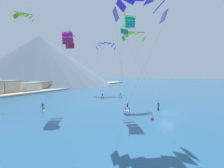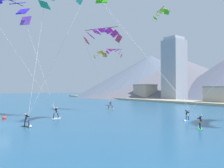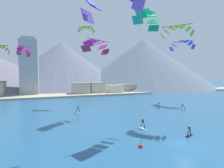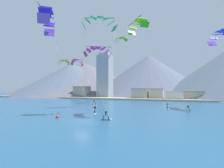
{
  "view_description": "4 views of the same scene",
  "coord_description": "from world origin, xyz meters",
  "px_view_note": "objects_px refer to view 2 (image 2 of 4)",
  "views": [
    {
      "loc": [
        -35.69,
        -6.2,
        8.29
      ],
      "look_at": [
        3.97,
        14.62,
        5.21
      ],
      "focal_mm": 28.0,
      "sensor_mm": 36.0,
      "label": 1
    },
    {
      "loc": [
        29.76,
        -4.41,
        4.48
      ],
      "look_at": [
        3.4,
        14.52,
        5.2
      ],
      "focal_mm": 35.0,
      "sensor_mm": 36.0,
      "label": 2
    },
    {
      "loc": [
        -16.72,
        -17.49,
        9.42
      ],
      "look_at": [
        -3.07,
        19.42,
        6.94
      ],
      "focal_mm": 28.0,
      "sensor_mm": 36.0,
      "label": 3
    },
    {
      "loc": [
        14.11,
        -23.42,
        5.05
      ],
      "look_at": [
        -0.67,
        14.48,
        6.14
      ],
      "focal_mm": 28.0,
      "sensor_mm": 36.0,
      "label": 4
    }
  ],
  "objects_px": {
    "parafoil_kite_near_lead": "(102,35)",
    "parafoil_kite_distant_mid_solo": "(161,13)",
    "kitesurfer_near_lead": "(110,106)",
    "kitesurfer_mid_center": "(200,125)",
    "parafoil_kite_far_right": "(10,5)",
    "kitesurfer_near_trail": "(28,123)",
    "parafoil_kite_distant_low_drift": "(114,52)",
    "kitesurfer_far_left": "(186,118)",
    "kitesurfer_far_right": "(57,115)",
    "parafoil_kite_distant_high_outer": "(100,54)",
    "race_marker_buoy": "(4,118)"
  },
  "relations": [
    {
      "from": "kitesurfer_far_left",
      "to": "parafoil_kite_distant_low_drift",
      "type": "distance_m",
      "value": 38.8
    },
    {
      "from": "kitesurfer_far_left",
      "to": "parafoil_kite_distant_high_outer",
      "type": "height_order",
      "value": "parafoil_kite_distant_high_outer"
    },
    {
      "from": "kitesurfer_far_right",
      "to": "kitesurfer_near_trail",
      "type": "bearing_deg",
      "value": -48.01
    },
    {
      "from": "kitesurfer_far_left",
      "to": "parafoil_kite_distant_high_outer",
      "type": "distance_m",
      "value": 42.85
    },
    {
      "from": "kitesurfer_near_lead",
      "to": "parafoil_kite_near_lead",
      "type": "bearing_deg",
      "value": -50.5
    },
    {
      "from": "parafoil_kite_distant_low_drift",
      "to": "kitesurfer_near_trail",
      "type": "bearing_deg",
      "value": -50.59
    },
    {
      "from": "kitesurfer_mid_center",
      "to": "parafoil_kite_distant_low_drift",
      "type": "height_order",
      "value": "parafoil_kite_distant_low_drift"
    },
    {
      "from": "kitesurfer_far_right",
      "to": "parafoil_kite_far_right",
      "type": "height_order",
      "value": "parafoil_kite_far_right"
    },
    {
      "from": "kitesurfer_mid_center",
      "to": "race_marker_buoy",
      "type": "bearing_deg",
      "value": -142.46
    },
    {
      "from": "kitesurfer_mid_center",
      "to": "parafoil_kite_far_right",
      "type": "height_order",
      "value": "parafoil_kite_far_right"
    },
    {
      "from": "kitesurfer_near_lead",
      "to": "parafoil_kite_far_right",
      "type": "relative_size",
      "value": 0.1
    },
    {
      "from": "kitesurfer_far_right",
      "to": "kitesurfer_far_left",
      "type": "bearing_deg",
      "value": 45.94
    },
    {
      "from": "kitesurfer_far_left",
      "to": "parafoil_kite_near_lead",
      "type": "relative_size",
      "value": 0.12
    },
    {
      "from": "parafoil_kite_far_right",
      "to": "parafoil_kite_distant_high_outer",
      "type": "xyz_separation_m",
      "value": [
        -18.18,
        29.36,
        -2.99
      ]
    },
    {
      "from": "parafoil_kite_near_lead",
      "to": "parafoil_kite_distant_mid_solo",
      "type": "xyz_separation_m",
      "value": [
        1.34,
        15.95,
        7.34
      ]
    },
    {
      "from": "parafoil_kite_distant_high_outer",
      "to": "parafoil_kite_far_right",
      "type": "bearing_deg",
      "value": -58.23
    },
    {
      "from": "parafoil_kite_far_right",
      "to": "parafoil_kite_distant_low_drift",
      "type": "height_order",
      "value": "parafoil_kite_far_right"
    },
    {
      "from": "kitesurfer_near_lead",
      "to": "kitesurfer_far_left",
      "type": "relative_size",
      "value": 1.0
    },
    {
      "from": "kitesurfer_near_trail",
      "to": "parafoil_kite_distant_low_drift",
      "type": "xyz_separation_m",
      "value": [
        -25.63,
        31.2,
        14.94
      ]
    },
    {
      "from": "kitesurfer_near_trail",
      "to": "parafoil_kite_distant_high_outer",
      "type": "distance_m",
      "value": 45.18
    },
    {
      "from": "parafoil_kite_near_lead",
      "to": "race_marker_buoy",
      "type": "relative_size",
      "value": 14.81
    },
    {
      "from": "kitesurfer_near_trail",
      "to": "kitesurfer_near_lead",
      "type": "bearing_deg",
      "value": 122.38
    },
    {
      "from": "kitesurfer_far_left",
      "to": "parafoil_kite_far_right",
      "type": "distance_m",
      "value": 33.14
    },
    {
      "from": "kitesurfer_mid_center",
      "to": "parafoil_kite_distant_low_drift",
      "type": "bearing_deg",
      "value": 157.47
    },
    {
      "from": "kitesurfer_far_left",
      "to": "parafoil_kite_distant_low_drift",
      "type": "height_order",
      "value": "parafoil_kite_distant_low_drift"
    },
    {
      "from": "kitesurfer_far_left",
      "to": "parafoil_kite_distant_mid_solo",
      "type": "xyz_separation_m",
      "value": [
        -16.64,
        13.82,
        22.25
      ]
    },
    {
      "from": "kitesurfer_near_trail",
      "to": "kitesurfer_far_right",
      "type": "bearing_deg",
      "value": 131.99
    },
    {
      "from": "kitesurfer_near_lead",
      "to": "parafoil_kite_distant_low_drift",
      "type": "xyz_separation_m",
      "value": [
        -12.2,
        10.02,
        14.85
      ]
    },
    {
      "from": "kitesurfer_far_right",
      "to": "parafoil_kite_near_lead",
      "type": "distance_m",
      "value": 19.31
    },
    {
      "from": "kitesurfer_mid_center",
      "to": "kitesurfer_far_right",
      "type": "distance_m",
      "value": 20.01
    },
    {
      "from": "kitesurfer_mid_center",
      "to": "parafoil_kite_distant_low_drift",
      "type": "relative_size",
      "value": 0.32
    },
    {
      "from": "parafoil_kite_far_right",
      "to": "parafoil_kite_distant_high_outer",
      "type": "height_order",
      "value": "parafoil_kite_far_right"
    },
    {
      "from": "parafoil_kite_near_lead",
      "to": "race_marker_buoy",
      "type": "height_order",
      "value": "parafoil_kite_near_lead"
    },
    {
      "from": "kitesurfer_near_trail",
      "to": "parafoil_kite_far_right",
      "type": "bearing_deg",
      "value": 178.88
    },
    {
      "from": "kitesurfer_near_trail",
      "to": "parafoil_kite_distant_low_drift",
      "type": "height_order",
      "value": "parafoil_kite_distant_low_drift"
    },
    {
      "from": "parafoil_kite_near_lead",
      "to": "kitesurfer_near_lead",
      "type": "bearing_deg",
      "value": 129.5
    },
    {
      "from": "kitesurfer_near_lead",
      "to": "parafoil_kite_far_right",
      "type": "bearing_deg",
      "value": -87.54
    },
    {
      "from": "parafoil_kite_near_lead",
      "to": "parafoil_kite_far_right",
      "type": "height_order",
      "value": "parafoil_kite_far_right"
    },
    {
      "from": "kitesurfer_near_lead",
      "to": "parafoil_kite_distant_low_drift",
      "type": "height_order",
      "value": "parafoil_kite_distant_low_drift"
    },
    {
      "from": "kitesurfer_near_trail",
      "to": "race_marker_buoy",
      "type": "bearing_deg",
      "value": -173.49
    },
    {
      "from": "kitesurfer_far_left",
      "to": "kitesurfer_far_right",
      "type": "relative_size",
      "value": 0.98
    },
    {
      "from": "parafoil_kite_near_lead",
      "to": "parafoil_kite_distant_mid_solo",
      "type": "height_order",
      "value": "parafoil_kite_distant_mid_solo"
    },
    {
      "from": "parafoil_kite_far_right",
      "to": "parafoil_kite_distant_mid_solo",
      "type": "distance_m",
      "value": 33.16
    },
    {
      "from": "kitesurfer_far_left",
      "to": "parafoil_kite_far_right",
      "type": "relative_size",
      "value": 0.1
    },
    {
      "from": "kitesurfer_far_left",
      "to": "race_marker_buoy",
      "type": "relative_size",
      "value": 1.75
    },
    {
      "from": "parafoil_kite_distant_low_drift",
      "to": "race_marker_buoy",
      "type": "relative_size",
      "value": 5.12
    },
    {
      "from": "parafoil_kite_distant_low_drift",
      "to": "race_marker_buoy",
      "type": "distance_m",
      "value": 39.34
    },
    {
      "from": "kitesurfer_far_left",
      "to": "parafoil_kite_distant_mid_solo",
      "type": "relative_size",
      "value": 0.35
    },
    {
      "from": "race_marker_buoy",
      "to": "kitesurfer_near_lead",
      "type": "bearing_deg",
      "value": 101.33
    },
    {
      "from": "kitesurfer_near_lead",
      "to": "parafoil_kite_distant_high_outer",
      "type": "relative_size",
      "value": 0.39
    }
  ]
}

